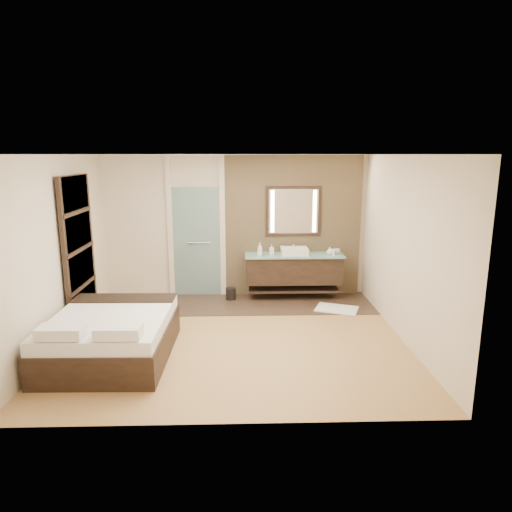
{
  "coord_description": "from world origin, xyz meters",
  "views": [
    {
      "loc": [
        0.13,
        -6.44,
        2.69
      ],
      "look_at": [
        0.34,
        0.6,
        1.13
      ],
      "focal_mm": 32.0,
      "sensor_mm": 36.0,
      "label": 1
    }
  ],
  "objects_px": {
    "mirror_unit": "(293,211)",
    "waste_bin": "(231,294)",
    "vanity": "(294,269)",
    "bed": "(111,336)"
  },
  "relations": [
    {
      "from": "mirror_unit",
      "to": "waste_bin",
      "type": "bearing_deg",
      "value": -165.67
    },
    {
      "from": "mirror_unit",
      "to": "waste_bin",
      "type": "distance_m",
      "value": 1.97
    },
    {
      "from": "vanity",
      "to": "mirror_unit",
      "type": "distance_m",
      "value": 1.1
    },
    {
      "from": "mirror_unit",
      "to": "bed",
      "type": "relative_size",
      "value": 0.54
    },
    {
      "from": "vanity",
      "to": "mirror_unit",
      "type": "xyz_separation_m",
      "value": [
        0.0,
        0.24,
        1.07
      ]
    },
    {
      "from": "vanity",
      "to": "waste_bin",
      "type": "distance_m",
      "value": 1.29
    },
    {
      "from": "vanity",
      "to": "bed",
      "type": "xyz_separation_m",
      "value": [
        -2.75,
        -2.53,
        -0.27
      ]
    },
    {
      "from": "bed",
      "to": "mirror_unit",
      "type": "bearing_deg",
      "value": 46.22
    },
    {
      "from": "bed",
      "to": "waste_bin",
      "type": "relative_size",
      "value": 8.26
    },
    {
      "from": "vanity",
      "to": "mirror_unit",
      "type": "bearing_deg",
      "value": 90.0
    }
  ]
}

